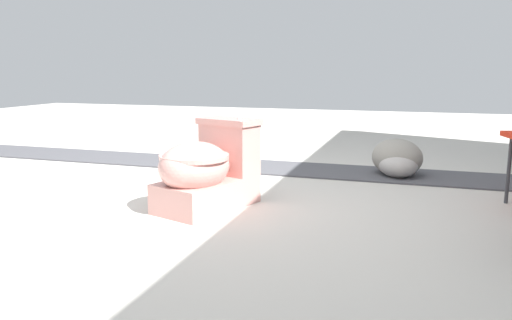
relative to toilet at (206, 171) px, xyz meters
name	(u,v)px	position (x,y,z in m)	size (l,w,h in m)	color
ground_plane	(234,205)	(-0.11, 0.13, -0.22)	(14.00, 14.00, 0.00)	beige
gravel_strip	(345,172)	(-1.24, 0.63, -0.21)	(0.56, 8.00, 0.01)	#4C4C51
toilet	(206,171)	(0.00, 0.00, 0.00)	(0.71, 0.55, 0.52)	#E09E93
boulder_near	(398,164)	(-1.20, 1.03, -0.12)	(0.35, 0.29, 0.21)	#B7B2AD
boulder_far	(397,157)	(-1.25, 1.02, -0.08)	(0.39, 0.35, 0.28)	gray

